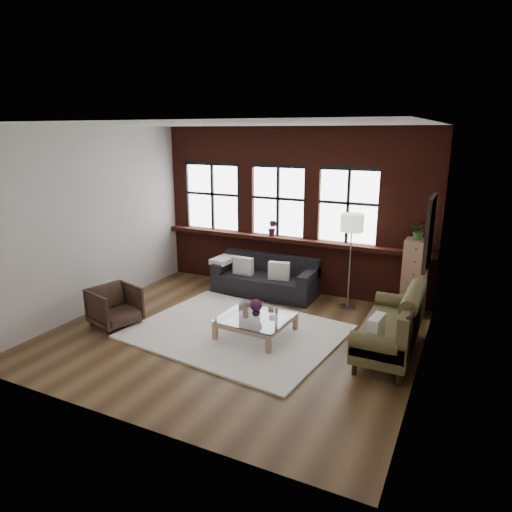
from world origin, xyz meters
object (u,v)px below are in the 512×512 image
at_px(vase, 256,312).
at_px(drawer_chest, 415,277).
at_px(vintage_settee, 390,321).
at_px(dark_sofa, 265,276).
at_px(armchair, 115,306).
at_px(coffee_table, 256,326).
at_px(floor_lamp, 350,258).

bearing_deg(vase, drawer_chest, 44.57).
bearing_deg(vintage_settee, dark_sofa, 150.50).
height_order(dark_sofa, drawer_chest, drawer_chest).
relative_size(vintage_settee, vase, 13.44).
relative_size(dark_sofa, drawer_chest, 1.50).
bearing_deg(vase, vintage_settee, 8.98).
bearing_deg(dark_sofa, drawer_chest, 4.96).
relative_size(vintage_settee, drawer_chest, 1.39).
distance_m(armchair, drawer_chest, 5.11).
relative_size(dark_sofa, vintage_settee, 1.08).
height_order(armchair, vase, armchair).
height_order(dark_sofa, vase, dark_sofa).
bearing_deg(vase, dark_sofa, 110.55).
bearing_deg(dark_sofa, vase, -69.45).
bearing_deg(coffee_table, floor_lamp, 61.31).
height_order(drawer_chest, floor_lamp, floor_lamp).
bearing_deg(armchair, vase, -58.66).
height_order(coffee_table, drawer_chest, drawer_chest).
relative_size(dark_sofa, armchair, 2.79).
height_order(vintage_settee, vase, vintage_settee).
bearing_deg(dark_sofa, armchair, -123.66).
xyz_separation_m(vintage_settee, floor_lamp, (-0.98, 1.48, 0.44)).
distance_m(vintage_settee, floor_lamp, 1.83).
relative_size(vintage_settee, armchair, 2.59).
relative_size(armchair, vase, 5.19).
bearing_deg(floor_lamp, dark_sofa, 179.78).
distance_m(vintage_settee, coffee_table, 2.01).
xyz_separation_m(coffee_table, vase, (-0.00, -0.00, 0.24)).
bearing_deg(drawer_chest, armchair, -148.60).
distance_m(vase, floor_lamp, 2.11).
xyz_separation_m(dark_sofa, floor_lamp, (1.65, -0.01, 0.58)).
height_order(vintage_settee, armchair, vintage_settee).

